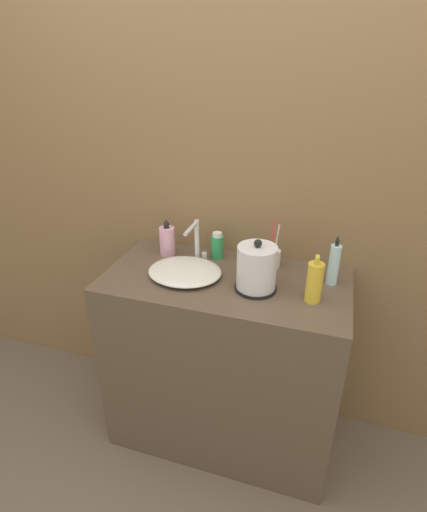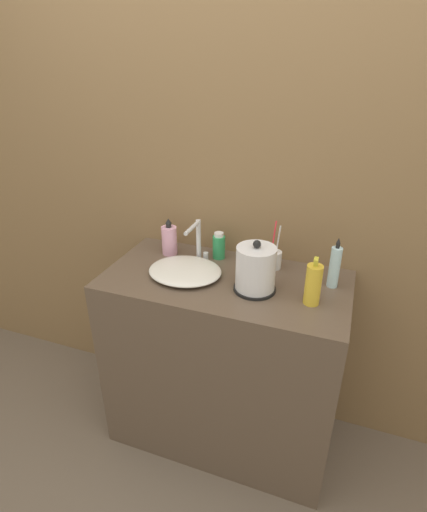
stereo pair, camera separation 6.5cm
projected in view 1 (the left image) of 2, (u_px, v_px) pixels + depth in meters
The scene contains 11 objects.
ground_plane at pixel (207, 472), 1.90m from camera, with size 12.00×12.00×0.00m, color #6B5B4C.
wall_back at pixel (244, 174), 1.78m from camera, with size 6.00×0.04×2.60m.
vanity_counter at pixel (224, 361), 1.92m from camera, with size 1.05×0.53×0.92m.
sink_basin at pixel (185, 271), 1.72m from camera, with size 0.32×0.28×0.04m.
faucet at pixel (196, 239), 1.80m from camera, with size 0.06×0.15×0.20m.
electric_kettle at pixel (256, 270), 1.60m from camera, with size 0.17×0.17×0.22m.
toothbrush_cup at pixel (273, 258), 1.79m from camera, with size 0.06×0.06×0.22m.
lotion_bottle at pixel (314, 282), 1.52m from camera, with size 0.06×0.06×0.20m.
shampoo_bottle at pixel (167, 241), 1.89m from camera, with size 0.07×0.07×0.18m.
mouthwash_bottle at pixel (217, 246), 1.86m from camera, with size 0.06×0.06×0.13m.
hand_cream_bottle at pixel (334, 264), 1.63m from camera, with size 0.04×0.04×0.22m.
Camera 1 is at (0.40, -1.16, 1.78)m, focal length 28.00 mm.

